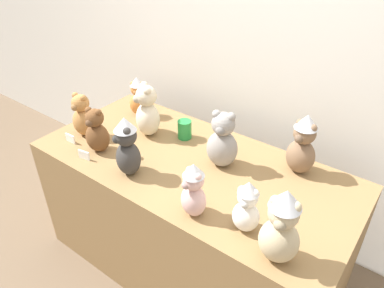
# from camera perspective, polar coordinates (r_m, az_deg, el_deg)

# --- Properties ---
(wall_back) EXTENTS (7.00, 0.08, 2.60)m
(wall_back) POSITION_cam_1_polar(r_m,az_deg,el_deg) (2.20, 10.61, 16.38)
(wall_back) COLOR silver
(wall_back) RESTS_ON ground_plane
(display_table) EXTENTS (1.71, 0.80, 0.78)m
(display_table) POSITION_cam_1_polar(r_m,az_deg,el_deg) (2.18, 0.00, -11.30)
(display_table) COLOR olive
(display_table) RESTS_ON ground_plane
(teddy_bear_caramel) EXTENTS (0.14, 0.12, 0.26)m
(teddy_bear_caramel) POSITION_cam_1_polar(r_m,az_deg,el_deg) (2.19, -16.66, 4.19)
(teddy_bear_caramel) COLOR #B27A42
(teddy_bear_caramel) RESTS_ON display_table
(teddy_bear_charcoal) EXTENTS (0.19, 0.18, 0.32)m
(teddy_bear_charcoal) POSITION_cam_1_polar(r_m,az_deg,el_deg) (1.80, -10.06, -0.43)
(teddy_bear_charcoal) COLOR #383533
(teddy_bear_charcoal) RESTS_ON display_table
(teddy_bear_snow) EXTENTS (0.13, 0.11, 0.25)m
(teddy_bear_snow) POSITION_cam_1_polar(r_m,az_deg,el_deg) (1.50, 8.52, -9.68)
(teddy_bear_snow) COLOR white
(teddy_bear_snow) RESTS_ON display_table
(teddy_bear_sand) EXTENTS (0.17, 0.16, 0.34)m
(teddy_bear_sand) POSITION_cam_1_polar(r_m,az_deg,el_deg) (1.39, 13.70, -12.49)
(teddy_bear_sand) COLOR #CCB78E
(teddy_bear_sand) RESTS_ON display_table
(teddy_bear_cream) EXTENTS (0.21, 0.20, 0.32)m
(teddy_bear_cream) POSITION_cam_1_polar(r_m,az_deg,el_deg) (2.11, -6.98, 5.01)
(teddy_bear_cream) COLOR beige
(teddy_bear_cream) RESTS_ON display_table
(teddy_bear_blush) EXTENTS (0.15, 0.14, 0.27)m
(teddy_bear_blush) POSITION_cam_1_polar(r_m,az_deg,el_deg) (1.55, 0.22, -7.22)
(teddy_bear_blush) COLOR beige
(teddy_bear_blush) RESTS_ON display_table
(teddy_bear_ginger) EXTENTS (0.15, 0.14, 0.25)m
(teddy_bear_ginger) POSITION_cam_1_polar(r_m,az_deg,el_deg) (2.35, -8.40, 7.31)
(teddy_bear_ginger) COLOR #D17F3D
(teddy_bear_ginger) RESTS_ON display_table
(teddy_bear_chestnut) EXTENTS (0.15, 0.14, 0.26)m
(teddy_bear_chestnut) POSITION_cam_1_polar(r_m,az_deg,el_deg) (2.02, -14.63, 1.90)
(teddy_bear_chestnut) COLOR brown
(teddy_bear_chestnut) RESTS_ON display_table
(teddy_bear_mocha) EXTENTS (0.17, 0.15, 0.32)m
(teddy_bear_mocha) POSITION_cam_1_polar(r_m,az_deg,el_deg) (1.86, 16.82, -0.14)
(teddy_bear_mocha) COLOR #7F6047
(teddy_bear_mocha) RESTS_ON display_table
(teddy_bear_ash) EXTENTS (0.19, 0.17, 0.31)m
(teddy_bear_ash) POSITION_cam_1_polar(r_m,az_deg,el_deg) (1.84, 4.75, 0.45)
(teddy_bear_ash) COLOR gray
(teddy_bear_ash) RESTS_ON display_table
(party_cup_green) EXTENTS (0.08, 0.08, 0.11)m
(party_cup_green) POSITION_cam_1_polar(r_m,az_deg,el_deg) (2.10, -1.16, 2.28)
(party_cup_green) COLOR #238C3D
(party_cup_green) RESTS_ON display_table
(name_card_front_left) EXTENTS (0.07, 0.01, 0.05)m
(name_card_front_left) POSITION_cam_1_polar(r_m,az_deg,el_deg) (2.19, -18.50, 0.78)
(name_card_front_left) COLOR white
(name_card_front_left) RESTS_ON display_table
(name_card_front_middle) EXTENTS (0.07, 0.02, 0.05)m
(name_card_front_middle) POSITION_cam_1_polar(r_m,az_deg,el_deg) (2.02, -16.44, -1.66)
(name_card_front_middle) COLOR white
(name_card_front_middle) RESTS_ON display_table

